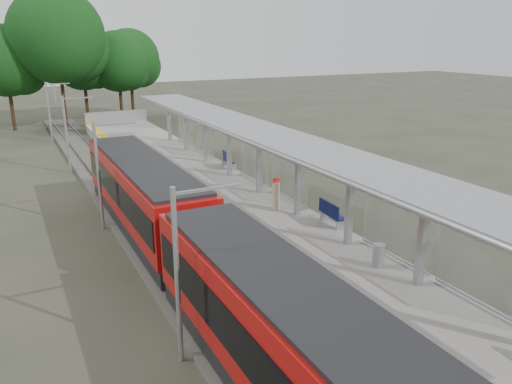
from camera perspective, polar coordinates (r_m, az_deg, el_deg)
trackbed at (r=27.49m, az=-13.75°, el=-2.52°), size 3.00×70.00×0.24m
platform at (r=28.63m, az=-5.05°, el=-0.47°), size 6.00×50.00×1.00m
tactile_strip at (r=27.67m, az=-9.97°, el=-0.19°), size 0.60×50.00×0.02m
end_fence at (r=51.85m, az=-15.66°, el=8.26°), size 6.00×0.10×1.20m
train at (r=18.28m, az=-7.03°, el=-5.90°), size 2.74×27.60×3.62m
canopy at (r=25.00m, az=1.49°, el=5.74°), size 3.27×38.00×3.66m
tree_cluster at (r=57.51m, az=-20.07°, el=14.90°), size 20.01×13.10×13.97m
catenary_masts at (r=25.43m, az=-17.40°, el=2.16°), size 2.08×48.16×5.40m
bench_mid at (r=22.86m, az=8.55°, el=-2.38°), size 0.60×1.66×1.12m
bench_far at (r=32.56m, az=-3.28°, el=3.73°), size 0.80×1.66×1.09m
info_pillar_far at (r=24.69m, az=2.30°, el=-0.42°), size 0.36×0.36×1.61m
litter_bin at (r=19.21m, az=13.82°, el=-7.07°), size 0.51×0.51×0.90m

